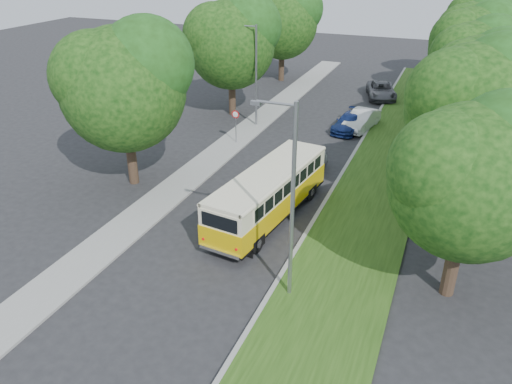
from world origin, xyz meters
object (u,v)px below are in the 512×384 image
at_px(lamppost_near, 290,198).
at_px(car_white, 361,120).
at_px(lamppost_far, 255,72).
at_px(car_blue, 350,122).
at_px(car_grey, 381,90).
at_px(vintage_bus, 269,195).
at_px(car_silver, 299,163).

xyz_separation_m(lamppost_near, car_white, (-1.21, 20.83, -3.64)).
relative_size(lamppost_far, car_blue, 1.72).
height_order(car_blue, car_grey, car_grey).
height_order(lamppost_near, vintage_bus, lamppost_near).
relative_size(car_silver, car_white, 0.96).
bearing_deg(lamppost_near, car_blue, 95.56).
distance_m(lamppost_far, car_white, 8.73).
bearing_deg(car_blue, lamppost_near, -78.30).
distance_m(vintage_bus, car_grey, 24.40).
relative_size(lamppost_near, car_white, 1.82).
bearing_deg(car_silver, vintage_bus, -67.43).
bearing_deg(car_white, car_silver, -90.72).
bearing_deg(car_blue, car_silver, -91.02).
bearing_deg(car_grey, car_white, -105.29).
bearing_deg(lamppost_far, car_silver, -51.36).
height_order(vintage_bus, car_white, vintage_bus).
xyz_separation_m(car_silver, car_white, (1.89, 9.60, 0.00)).
bearing_deg(car_silver, lamppost_near, -54.29).
bearing_deg(car_grey, lamppost_far, -139.56).
xyz_separation_m(car_white, car_grey, (0.00, 8.97, -0.02)).
height_order(vintage_bus, car_grey, vintage_bus).
relative_size(lamppost_far, car_silver, 1.77).
distance_m(car_silver, car_blue, 9.04).
distance_m(lamppost_near, car_white, 21.18).
bearing_deg(car_white, lamppost_far, -152.78).
bearing_deg(lamppost_far, lamppost_near, -64.29).
distance_m(vintage_bus, car_silver, 5.80).
relative_size(lamppost_far, vintage_bus, 0.82).
relative_size(vintage_bus, car_silver, 2.15).
relative_size(lamppost_far, car_white, 1.71).
xyz_separation_m(lamppost_far, car_silver, (5.81, -7.27, -3.39)).
bearing_deg(car_white, vintage_bus, -85.76).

